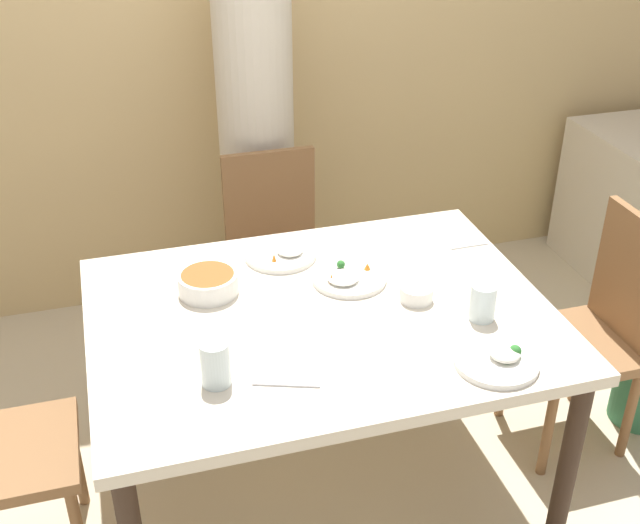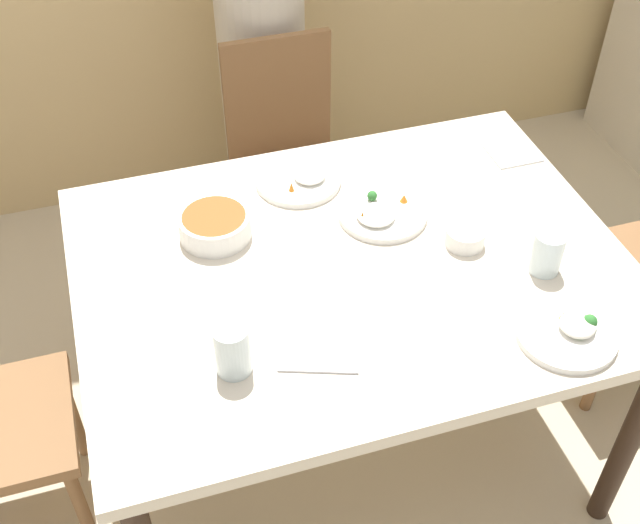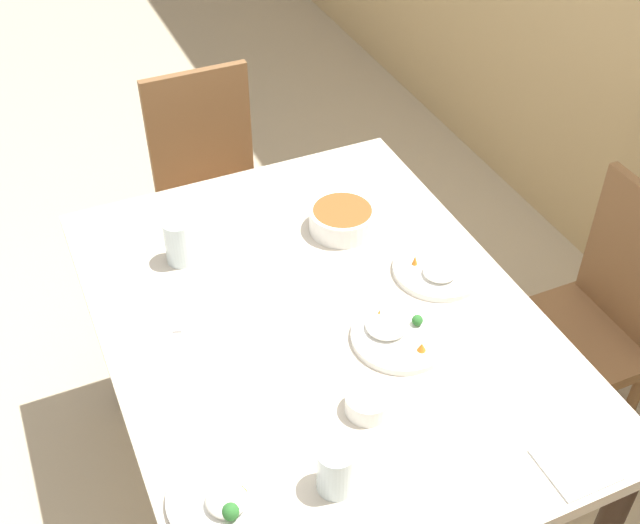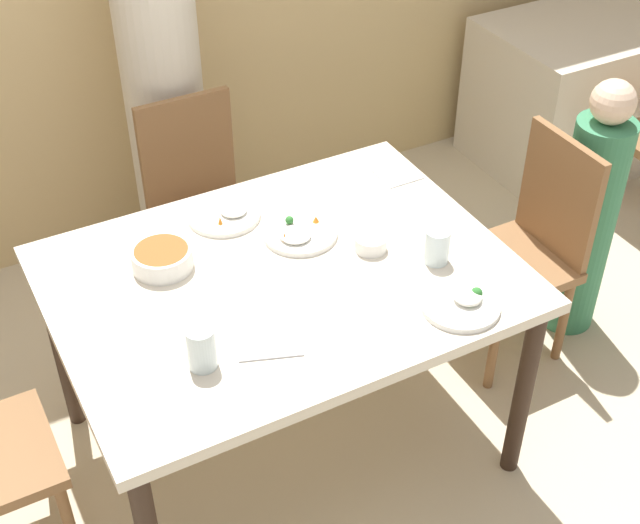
{
  "view_description": "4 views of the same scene",
  "coord_description": "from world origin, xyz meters",
  "px_view_note": "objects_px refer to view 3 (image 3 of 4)",
  "views": [
    {
      "loc": [
        -0.56,
        -1.94,
        2.12
      ],
      "look_at": [
        -0.01,
        -0.01,
        0.95
      ],
      "focal_mm": 45.0,
      "sensor_mm": 36.0,
      "label": 1
    },
    {
      "loc": [
        -0.52,
        -1.39,
        2.16
      ],
      "look_at": [
        -0.08,
        0.01,
        0.79
      ],
      "focal_mm": 45.0,
      "sensor_mm": 36.0,
      "label": 2
    },
    {
      "loc": [
        1.29,
        -0.58,
        2.19
      ],
      "look_at": [
        -0.11,
        0.05,
        0.86
      ],
      "focal_mm": 45.0,
      "sensor_mm": 36.0,
      "label": 3
    },
    {
      "loc": [
        -0.89,
        -1.91,
        2.49
      ],
      "look_at": [
        0.09,
        -0.08,
        0.84
      ],
      "focal_mm": 50.0,
      "sensor_mm": 36.0,
      "label": 4
    }
  ],
  "objects_px": {
    "chair_adult_spot": "(591,320)",
    "plate_rice_adult": "(398,334)",
    "glass_water_tall": "(336,469)",
    "bowl_curry": "(342,219)"
  },
  "relations": [
    {
      "from": "plate_rice_adult",
      "to": "glass_water_tall",
      "type": "bearing_deg",
      "value": -44.7
    },
    {
      "from": "chair_adult_spot",
      "to": "bowl_curry",
      "type": "xyz_separation_m",
      "value": [
        -0.37,
        -0.66,
        0.33
      ]
    },
    {
      "from": "chair_adult_spot",
      "to": "plate_rice_adult",
      "type": "bearing_deg",
      "value": -84.4
    },
    {
      "from": "chair_adult_spot",
      "to": "bowl_curry",
      "type": "bearing_deg",
      "value": -119.35
    },
    {
      "from": "chair_adult_spot",
      "to": "glass_water_tall",
      "type": "relative_size",
      "value": 7.82
    },
    {
      "from": "bowl_curry",
      "to": "glass_water_tall",
      "type": "bearing_deg",
      "value": -26.0
    },
    {
      "from": "chair_adult_spot",
      "to": "bowl_curry",
      "type": "distance_m",
      "value": 0.83
    },
    {
      "from": "plate_rice_adult",
      "to": "glass_water_tall",
      "type": "relative_size",
      "value": 2.1
    },
    {
      "from": "bowl_curry",
      "to": "glass_water_tall",
      "type": "distance_m",
      "value": 0.84
    },
    {
      "from": "chair_adult_spot",
      "to": "glass_water_tall",
      "type": "xyz_separation_m",
      "value": [
        0.39,
        -1.03,
        0.35
      ]
    }
  ]
}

